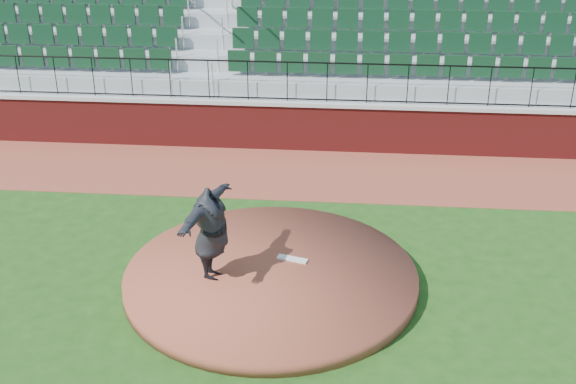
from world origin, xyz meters
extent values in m
plane|color=#1C4313|center=(0.00, 0.00, 0.00)|extent=(90.00, 90.00, 0.00)
cube|color=brown|center=(0.00, 5.40, 0.01)|extent=(34.00, 3.20, 0.01)
cube|color=maroon|center=(0.00, 7.00, 0.60)|extent=(34.00, 0.35, 1.20)
cube|color=#B7B7B7|center=(0.00, 7.00, 1.25)|extent=(34.00, 0.45, 0.10)
cube|color=maroon|center=(0.00, 12.52, 2.75)|extent=(34.00, 0.50, 5.50)
cylinder|color=brown|center=(-0.21, 0.37, 0.12)|extent=(5.24, 5.24, 0.25)
cube|color=silver|center=(0.14, 0.81, 0.27)|extent=(0.58, 0.29, 0.04)
imported|color=black|center=(-1.20, 0.11, 1.11)|extent=(0.98, 2.19, 1.73)
camera|label=1|loc=(1.07, -10.69, 7.02)|focal=45.26mm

